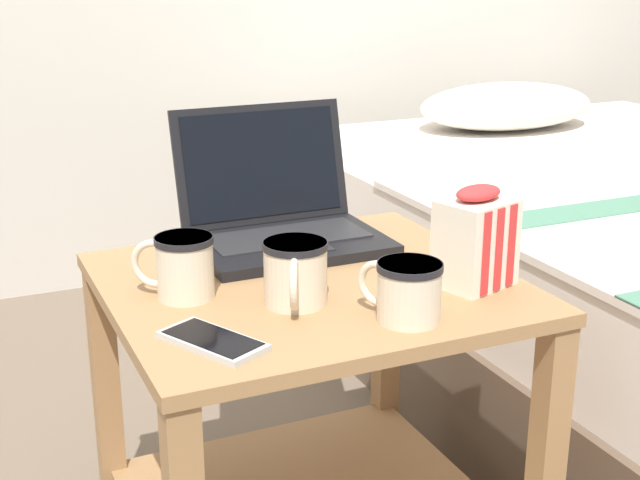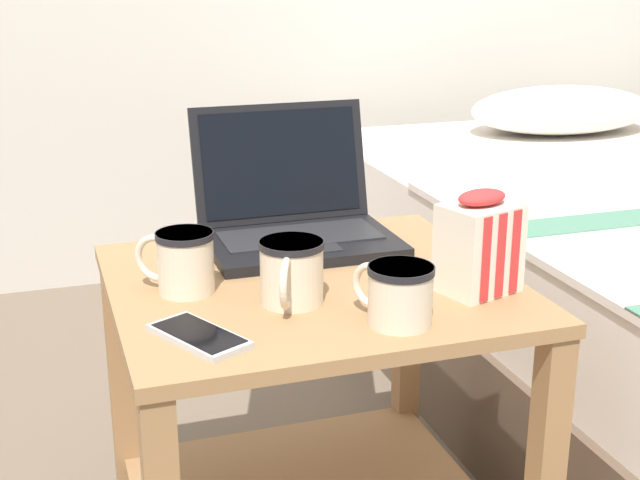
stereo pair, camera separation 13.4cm
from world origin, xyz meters
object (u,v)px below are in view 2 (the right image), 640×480
object	(u,v)px
mug_front_right	(183,259)
cell_phone	(199,336)
mug_mid_center	(399,291)
snack_bag	(479,245)
laptop	(295,216)
mug_front_left	(291,269)

from	to	relation	value
mug_front_right	cell_phone	xyz separation A→B (m)	(-0.01, -0.18, -0.05)
mug_front_right	cell_phone	size ratio (longest dim) A/B	0.71
mug_front_right	mug_mid_center	world-z (taller)	mug_front_right
snack_bag	cell_phone	world-z (taller)	snack_bag
mug_front_right	mug_mid_center	xyz separation A→B (m)	(0.26, -0.21, -0.01)
laptop	cell_phone	bearing A→B (deg)	-123.70
mug_mid_center	snack_bag	world-z (taller)	snack_bag
mug_mid_center	cell_phone	bearing A→B (deg)	173.23
laptop	snack_bag	world-z (taller)	laptop
laptop	mug_mid_center	bearing A→B (deg)	-85.74
mug_mid_center	snack_bag	xyz separation A→B (m)	(0.16, 0.08, 0.03)
mug_mid_center	mug_front_left	bearing A→B (deg)	135.30
mug_front_left	laptop	bearing A→B (deg)	72.25
mug_mid_center	cell_phone	size ratio (longest dim) A/B	0.74
laptop	snack_bag	bearing A→B (deg)	-58.86
mug_front_left	mug_mid_center	distance (m)	0.17
laptop	cell_phone	distance (m)	0.44
mug_front_left	snack_bag	size ratio (longest dim) A/B	0.83
mug_mid_center	cell_phone	xyz separation A→B (m)	(-0.27, 0.03, -0.04)
mug_front_left	mug_mid_center	size ratio (longest dim) A/B	1.09
mug_front_left	mug_front_right	world-z (taller)	same
mug_mid_center	cell_phone	distance (m)	0.28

